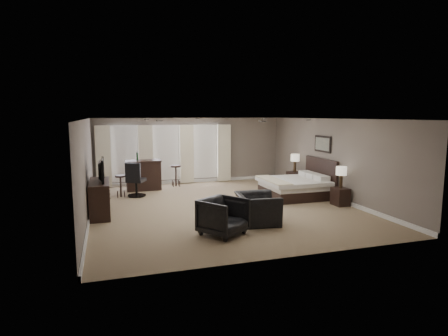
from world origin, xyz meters
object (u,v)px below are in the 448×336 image
object	(u,v)px
armchair_near	(257,204)
armchair_far	(223,215)
desk_chair	(136,179)
dresser	(100,198)
lamp_near	(341,177)
nightstand_near	(340,197)
bar_stool_left	(121,186)
bar_stool_right	(176,176)
nightstand_far	(294,180)
lamp_far	(295,163)
bed	(292,178)
tv	(99,179)
bar_counter	(144,175)

from	to	relation	value
armchair_near	armchair_far	xyz separation A→B (m)	(-1.10, -0.64, -0.03)
armchair_far	desk_chair	bearing A→B (deg)	73.95
dresser	lamp_near	bearing A→B (deg)	-8.08
nightstand_near	dresser	bearing A→B (deg)	171.92
bar_stool_left	bar_stool_right	distance (m)	2.47
nightstand_far	lamp_far	xyz separation A→B (m)	(0.00, 0.00, 0.64)
nightstand_far	bar_stool_left	distance (m)	6.30
nightstand_far	lamp_near	bearing A→B (deg)	-90.00
lamp_near	lamp_far	bearing A→B (deg)	90.00
bar_stool_left	bed	bearing A→B (deg)	-18.01
tv	armchair_near	bearing A→B (deg)	-117.28
nightstand_far	bar_stool_right	xyz separation A→B (m)	(-4.20, 1.63, 0.10)
lamp_far	dresser	distance (m)	7.20
lamp_far	bar_counter	size ratio (longest dim) A/B	0.53
tv	armchair_far	distance (m)	3.79
nightstand_far	bar_stool_left	bearing A→B (deg)	177.21
bed	armchair_near	bearing A→B (deg)	-132.46
desk_chair	armchair_near	bearing A→B (deg)	149.56
lamp_near	tv	size ratio (longest dim) A/B	0.60
desk_chair	nightstand_near	bearing A→B (deg)	178.10
nightstand_far	tv	xyz separation A→B (m)	(-6.92, -1.92, 0.71)
nightstand_far	armchair_near	size ratio (longest dim) A/B	0.53
bar_counter	nightstand_near	bearing A→B (deg)	-37.47
bar_counter	desk_chair	bearing A→B (deg)	-107.98
dresser	bar_stool_left	bearing A→B (deg)	74.24
lamp_near	armchair_near	bearing A→B (deg)	-162.53
nightstand_far	lamp_near	world-z (taller)	lamp_near
nightstand_far	tv	size ratio (longest dim) A/B	0.55
lamp_near	desk_chair	size ratio (longest dim) A/B	0.55
bar_stool_left	desk_chair	world-z (taller)	desk_chair
dresser	armchair_near	world-z (taller)	armchair_near
dresser	armchair_far	xyz separation A→B (m)	(2.70, -2.60, -0.00)
tv	dresser	bearing A→B (deg)	0.00
bed	armchair_near	size ratio (longest dim) A/B	1.74
dresser	desk_chair	xyz separation A→B (m)	(1.13, 2.14, 0.12)
nightstand_near	armchair_far	bearing A→B (deg)	-159.01
lamp_near	bar_stool_left	size ratio (longest dim) A/B	0.89
lamp_near	armchair_far	bearing A→B (deg)	-159.01
lamp_far	tv	size ratio (longest dim) A/B	0.62
nightstand_far	dresser	size ratio (longest dim) A/B	0.37
armchair_near	bar_stool_right	bearing A→B (deg)	19.20
lamp_near	armchair_far	size ratio (longest dim) A/B	0.70
nightstand_far	dresser	bearing A→B (deg)	-164.51
bar_stool_left	bar_stool_right	world-z (taller)	bar_stool_right
armchair_far	bar_stool_left	xyz separation A→B (m)	(-2.08, 4.82, -0.10)
armchair_far	bar_stool_right	xyz separation A→B (m)	(0.01, 6.14, -0.06)
lamp_far	dresser	xyz separation A→B (m)	(-6.92, -1.92, -0.47)
bed	desk_chair	world-z (taller)	bed
nightstand_far	bed	bearing A→B (deg)	-121.54
lamp_near	dresser	distance (m)	7.00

